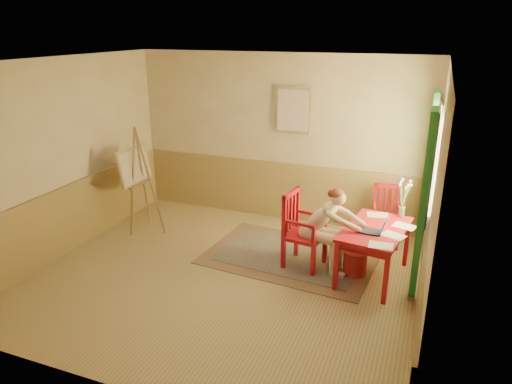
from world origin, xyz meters
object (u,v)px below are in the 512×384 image
at_px(laptop, 374,229).
at_px(figure, 325,226).
at_px(table, 375,234).
at_px(chair_back, 386,215).
at_px(easel, 136,170).
at_px(chair_left, 301,230).

bearing_deg(laptop, figure, 171.25).
distance_m(table, chair_back, 1.17).
bearing_deg(easel, laptop, -5.96).
relative_size(figure, laptop, 3.28).
xyz_separation_m(laptop, easel, (-3.79, 0.40, 0.26)).
relative_size(table, chair_left, 1.20).
relative_size(chair_back, laptop, 2.45).
xyz_separation_m(figure, laptop, (0.65, -0.10, 0.09)).
bearing_deg(chair_left, laptop, -7.89).
xyz_separation_m(table, easel, (-3.79, 0.24, 0.39)).
distance_m(chair_left, chair_back, 1.55).
height_order(table, figure, figure).
relative_size(chair_back, figure, 0.75).
relative_size(figure, easel, 0.70).
height_order(chair_back, easel, easel).
xyz_separation_m(chair_left, figure, (0.33, -0.04, 0.13)).
bearing_deg(chair_left, table, 1.04).
xyz_separation_m(chair_back, figure, (-0.67, -1.21, 0.22)).
relative_size(table, easel, 0.75).
height_order(figure, laptop, figure).
bearing_deg(figure, chair_back, 60.94).
height_order(chair_left, easel, easel).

